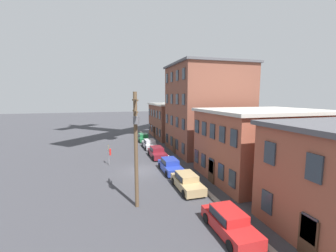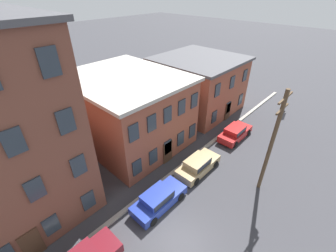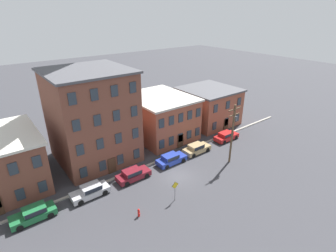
{
  "view_description": "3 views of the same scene",
  "coord_description": "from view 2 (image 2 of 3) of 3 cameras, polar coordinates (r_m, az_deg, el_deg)",
  "views": [
    {
      "loc": [
        24.21,
        -3.92,
        8.28
      ],
      "look_at": [
        -0.34,
        3.23,
        4.91
      ],
      "focal_mm": 24.0,
      "sensor_mm": 36.0,
      "label": 1
    },
    {
      "loc": [
        -6.47,
        -5.02,
        14.11
      ],
      "look_at": [
        1.51,
        2.38,
        7.23
      ],
      "focal_mm": 24.0,
      "sensor_mm": 36.0,
      "label": 2
    },
    {
      "loc": [
        -18.47,
        -21.98,
        19.94
      ],
      "look_at": [
        0.89,
        3.36,
        5.77
      ],
      "focal_mm": 28.0,
      "sensor_mm": 36.0,
      "label": 3
    }
  ],
  "objects": [
    {
      "name": "apartment_far",
      "position": [
        22.84,
        -10.25,
        4.14
      ],
      "size": [
        9.54,
        11.4,
        7.01
      ],
      "color": "brown",
      "rests_on": "ground_plane"
    },
    {
      "name": "ground_plane",
      "position": [
        16.31,
        2.85,
        -27.63
      ],
      "size": [
        200.0,
        200.0,
        0.0
      ],
      "primitive_type": "plane",
      "color": "#38383D"
    },
    {
      "name": "car_red",
      "position": [
        25.01,
        16.68,
        -1.51
      ],
      "size": [
        4.4,
        1.92,
        1.43
      ],
      "color": "#B21E1E",
      "rests_on": "ground_plane"
    },
    {
      "name": "kerb_strip",
      "position": [
        18.14,
        -8.65,
        -18.85
      ],
      "size": [
        56.0,
        0.36,
        0.16
      ],
      "primitive_type": "cube",
      "color": "#9E998E",
      "rests_on": "ground_plane"
    },
    {
      "name": "car_blue",
      "position": [
        17.38,
        -2.45,
        -17.95
      ],
      "size": [
        4.4,
        1.92,
        1.43
      ],
      "color": "#233899",
      "rests_on": "ground_plane"
    },
    {
      "name": "apartment_annex",
      "position": [
        29.37,
        7.68,
        10.57
      ],
      "size": [
        9.67,
        9.62,
        6.7
      ],
      "color": "brown",
      "rests_on": "ground_plane"
    },
    {
      "name": "car_tan",
      "position": [
        20.1,
        7.61,
        -9.68
      ],
      "size": [
        4.4,
        1.92,
        1.43
      ],
      "color": "tan",
      "rests_on": "ground_plane"
    },
    {
      "name": "utility_pole",
      "position": [
        17.61,
        25.18,
        -2.85
      ],
      "size": [
        2.4,
        0.44,
        8.63
      ],
      "color": "brown",
      "rests_on": "ground_plane"
    }
  ]
}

